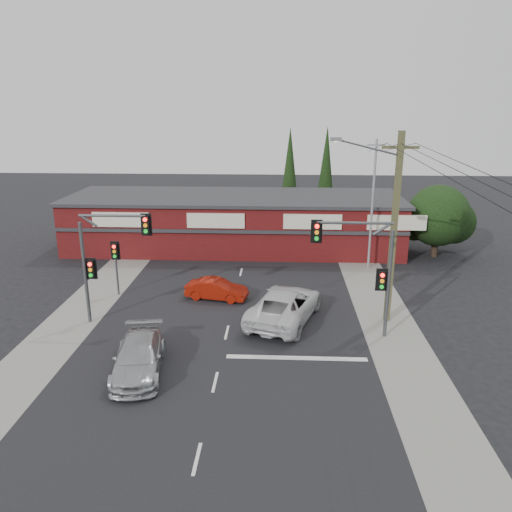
{
  "coord_description": "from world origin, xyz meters",
  "views": [
    {
      "loc": [
        2.62,
        -22.17,
        11.3
      ],
      "look_at": [
        1.41,
        3.0,
        3.53
      ],
      "focal_mm": 35.0,
      "sensor_mm": 36.0,
      "label": 1
    }
  ],
  "objects_px": {
    "red_sedan": "(217,289)",
    "utility_pole": "(392,223)",
    "white_suv": "(285,305)",
    "shop_building": "(235,221)",
    "silver_suv": "(139,357)"
  },
  "relations": [
    {
      "from": "white_suv",
      "to": "shop_building",
      "type": "xyz_separation_m",
      "value": [
        -3.96,
        14.27,
        1.26
      ]
    },
    {
      "from": "white_suv",
      "to": "red_sedan",
      "type": "distance_m",
      "value": 4.97
    },
    {
      "from": "white_suv",
      "to": "silver_suv",
      "type": "xyz_separation_m",
      "value": [
        -6.37,
        -5.77,
        -0.15
      ]
    },
    {
      "from": "white_suv",
      "to": "red_sedan",
      "type": "bearing_deg",
      "value": -17.69
    },
    {
      "from": "white_suv",
      "to": "silver_suv",
      "type": "bearing_deg",
      "value": 59.93
    },
    {
      "from": "white_suv",
      "to": "red_sedan",
      "type": "relative_size",
      "value": 1.69
    },
    {
      "from": "shop_building",
      "to": "white_suv",
      "type": "bearing_deg",
      "value": -74.49
    },
    {
      "from": "white_suv",
      "to": "red_sedan",
      "type": "xyz_separation_m",
      "value": [
        -4.04,
        2.88,
        -0.26
      ]
    },
    {
      "from": "silver_suv",
      "to": "utility_pole",
      "type": "relative_size",
      "value": 0.5
    },
    {
      "from": "silver_suv",
      "to": "utility_pole",
      "type": "height_order",
      "value": "utility_pole"
    },
    {
      "from": "red_sedan",
      "to": "utility_pole",
      "type": "xyz_separation_m",
      "value": [
        9.44,
        -2.61,
        4.79
      ]
    },
    {
      "from": "white_suv",
      "to": "utility_pole",
      "type": "xyz_separation_m",
      "value": [
        5.4,
        0.27,
        4.53
      ]
    },
    {
      "from": "shop_building",
      "to": "utility_pole",
      "type": "relative_size",
      "value": 2.73
    },
    {
      "from": "red_sedan",
      "to": "utility_pole",
      "type": "relative_size",
      "value": 0.37
    },
    {
      "from": "red_sedan",
      "to": "utility_pole",
      "type": "height_order",
      "value": "utility_pole"
    }
  ]
}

